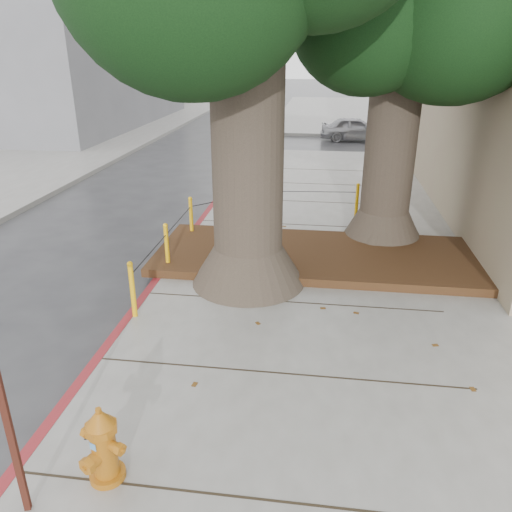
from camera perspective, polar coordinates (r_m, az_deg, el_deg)
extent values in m
plane|color=#28282B|center=(6.87, -1.76, -13.90)|extent=(140.00, 140.00, 0.00)
cube|color=slate|center=(36.01, 16.38, 15.41)|extent=(16.00, 20.00, 0.15)
cube|color=maroon|center=(9.37, -11.40, -3.19)|extent=(0.14, 26.00, 0.16)
cube|color=black|center=(10.10, 6.91, 0.03)|extent=(6.40, 2.60, 0.16)
cube|color=slate|center=(31.79, -24.67, 24.29)|extent=(12.00, 16.00, 12.00)
cube|color=silver|center=(53.64, -13.13, 25.81)|extent=(12.00, 18.00, 15.00)
cone|color=#4C3F33|center=(8.98, -0.87, -0.90)|extent=(2.04, 2.04, 0.70)
cylinder|color=#4C3F33|center=(8.37, -0.96, 11.94)|extent=(1.20, 1.20, 4.22)
cone|color=#4C3F33|center=(11.30, 14.25, 3.44)|extent=(1.77, 1.77, 0.70)
cylinder|color=#4C3F33|center=(10.86, 15.18, 12.54)|extent=(1.04, 1.04, 3.84)
cylinder|color=#FFB70E|center=(8.02, -13.92, -3.85)|extent=(0.08, 0.08, 0.90)
sphere|color=#FFB70E|center=(7.83, -14.23, -0.90)|extent=(0.09, 0.09, 0.09)
cylinder|color=#FFB70E|center=(9.56, -10.13, 0.89)|extent=(0.08, 0.08, 0.90)
sphere|color=#FFB70E|center=(9.40, -10.32, 3.44)|extent=(0.09, 0.09, 0.09)
cylinder|color=#FFB70E|center=(11.18, -7.41, 4.29)|extent=(0.08, 0.08, 0.90)
sphere|color=#FFB70E|center=(11.05, -7.53, 6.51)|extent=(0.09, 0.09, 0.09)
cylinder|color=#FFB70E|center=(12.31, 1.17, 6.21)|extent=(0.08, 0.08, 0.90)
sphere|color=#FFB70E|center=(12.19, 1.19, 8.24)|extent=(0.09, 0.09, 0.09)
cylinder|color=#FFB70E|center=(12.46, 11.44, 5.96)|extent=(0.08, 0.08, 0.90)
sphere|color=#FFB70E|center=(12.34, 11.60, 7.96)|extent=(0.09, 0.09, 0.09)
cylinder|color=black|center=(8.67, -12.00, 0.36)|extent=(0.02, 1.80, 0.02)
cylinder|color=black|center=(10.27, -8.76, 4.14)|extent=(0.02, 1.80, 0.02)
cylinder|color=black|center=(11.64, -2.95, 6.58)|extent=(1.51, 1.51, 0.02)
cylinder|color=black|center=(12.26, 6.39, 7.32)|extent=(2.20, 0.22, 0.02)
cylinder|color=#B26312|center=(5.60, -16.56, -22.79)|extent=(0.46, 0.46, 0.07)
cylinder|color=#B26312|center=(5.39, -16.93, -20.56)|extent=(0.32, 0.32, 0.55)
cylinder|color=#B26312|center=(5.21, -17.30, -18.26)|extent=(0.42, 0.42, 0.08)
cone|color=#B26312|center=(5.14, -17.44, -17.37)|extent=(0.39, 0.39, 0.15)
cylinder|color=#B26312|center=(5.08, -17.58, -16.51)|extent=(0.08, 0.08, 0.05)
cylinder|color=#B26312|center=(5.39, -18.20, -18.88)|extent=(0.18, 0.15, 0.10)
cylinder|color=#B26312|center=(5.22, -15.95, -20.17)|extent=(0.18, 0.15, 0.10)
cylinder|color=#B26312|center=(5.34, -18.02, -21.31)|extent=(0.19, 0.20, 0.14)
cube|color=#5999D8|center=(5.24, -18.16, -20.03)|extent=(0.07, 0.03, 0.08)
cube|color=#471911|center=(4.84, -26.87, -15.07)|extent=(0.07, 0.07, 2.35)
imported|color=#98989D|center=(24.78, 11.30, 14.07)|extent=(3.32, 1.43, 1.11)
imported|color=black|center=(26.36, -18.33, 14.09)|extent=(2.24, 4.66, 1.31)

